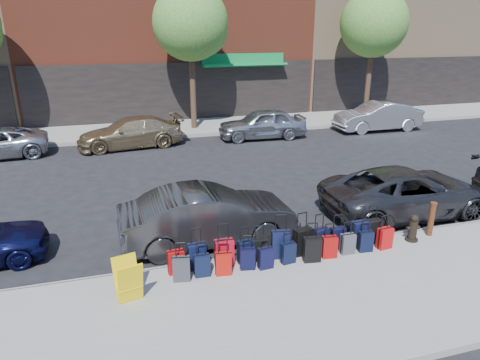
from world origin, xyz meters
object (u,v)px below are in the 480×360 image
object	(u,v)px
car_near_1	(209,216)
car_far_2	(262,124)
bollard	(431,218)
display_rack	(128,280)
car_near_2	(407,192)
car_far_3	(378,116)
tree_center	(193,25)
car_far_1	(130,132)
tree_right	(376,25)
fire_hydrant	(413,229)
suitcase_front_5	(281,244)

from	to	relation	value
car_near_1	car_far_2	bearing A→B (deg)	-28.76
bollard	car_far_2	xyz separation A→B (m)	(-0.64, 11.64, 0.12)
display_rack	car_near_1	distance (m)	3.07
car_near_2	car_far_3	bearing A→B (deg)	-28.25
car_near_1	car_far_3	xyz separation A→B (m)	(11.48, 10.04, 0.03)
bollard	car_far_3	distance (m)	12.98
bollard	car_near_2	size ratio (longest dim) A/B	0.18
display_rack	car_near_2	distance (m)	8.46
car_near_1	tree_center	bearing A→B (deg)	-12.13
car_far_1	car_far_3	size ratio (longest dim) A/B	1.02
tree_center	tree_right	world-z (taller)	same
fire_hydrant	car_far_1	xyz separation A→B (m)	(-6.43, 11.88, 0.22)
fire_hydrant	car_near_1	size ratio (longest dim) A/B	0.16
display_rack	tree_center	bearing A→B (deg)	60.81
bollard	car_far_1	distance (m)	13.71
car_far_3	car_far_1	bearing A→B (deg)	-90.33
bollard	car_far_3	size ratio (longest dim) A/B	0.20
tree_center	suitcase_front_5	xyz separation A→B (m)	(-0.70, -14.30, -4.93)
car_far_1	tree_center	bearing A→B (deg)	119.09
suitcase_front_5	car_near_1	size ratio (longest dim) A/B	0.24
tree_center	suitcase_front_5	bearing A→B (deg)	-92.78
display_rack	car_near_1	xyz separation A→B (m)	(2.11, 2.22, 0.16)
bollard	display_rack	xyz separation A→B (m)	(-7.68, -0.71, -0.04)
bollard	car_near_1	xyz separation A→B (m)	(-5.57, 1.51, 0.12)
tree_right	display_rack	xyz separation A→B (m)	(-14.71, -15.03, -4.83)
suitcase_front_5	car_near_2	bearing A→B (deg)	30.91
display_rack	car_near_1	size ratio (longest dim) A/B	0.19
car_near_1	car_far_1	size ratio (longest dim) A/B	0.94
suitcase_front_5	car_far_1	bearing A→B (deg)	115.43
tree_center	car_far_1	xyz separation A→B (m)	(-3.60, -2.57, -4.72)
fire_hydrant	bollard	size ratio (longest dim) A/B	0.77
tree_center	fire_hydrant	world-z (taller)	tree_center
bollard	car_near_2	xyz separation A→B (m)	(0.45, 1.64, 0.08)
car_far_2	car_far_1	bearing A→B (deg)	-87.91
suitcase_front_5	bollard	size ratio (longest dim) A/B	1.17
display_rack	car_far_2	xyz separation A→B (m)	(7.03, 12.35, 0.16)
suitcase_front_5	car_far_1	world-z (taller)	car_far_1
car_near_1	car_near_2	xyz separation A→B (m)	(6.02, 0.13, -0.04)
car_near_2	car_far_2	distance (m)	10.06
car_near_2	car_far_1	xyz separation A→B (m)	(-7.52, 10.11, -0.01)
tree_right	car_far_3	xyz separation A→B (m)	(-1.12, -2.77, -4.64)
suitcase_front_5	display_rack	bearing A→B (deg)	-156.80
display_rack	car_far_3	distance (m)	18.30
tree_right	suitcase_front_5	size ratio (longest dim) A/B	6.78
car_near_2	car_far_3	size ratio (longest dim) A/B	1.08
suitcase_front_5	car_far_1	distance (m)	12.09
tree_right	fire_hydrant	size ratio (longest dim) A/B	10.30
car_near_1	bollard	bearing A→B (deg)	-108.01
tree_right	car_far_2	world-z (taller)	tree_right
tree_center	car_far_3	bearing A→B (deg)	-16.44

